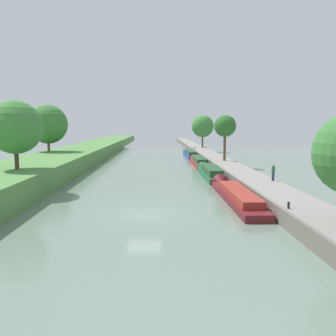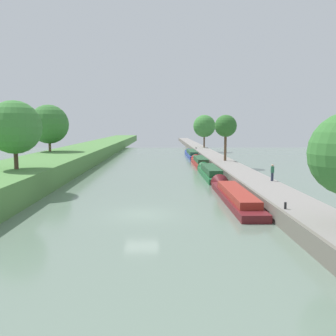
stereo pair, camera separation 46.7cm
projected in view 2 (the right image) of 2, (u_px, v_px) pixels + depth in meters
name	position (u px, v px, depth m)	size (l,w,h in m)	color
ground_plane	(141.00, 214.00, 26.31)	(160.00, 160.00, 0.00)	slate
right_towpath	(291.00, 206.00, 26.45)	(3.67, 260.00, 1.11)	gray
stone_quay	(264.00, 206.00, 26.41)	(0.25, 260.00, 1.16)	#6B665B
narrowboat_maroon	(233.00, 194.00, 31.58)	(2.06, 15.43, 1.96)	maroon
narrowboat_green	(210.00, 172.00, 45.74)	(1.93, 13.43, 2.02)	#1E6033
narrowboat_red	(200.00, 162.00, 58.98)	(1.97, 13.21, 2.01)	maroon
narrowboat_blue	(191.00, 154.00, 74.89)	(1.86, 16.48, 1.95)	#283D93
tree_rightbank_midnear	(226.00, 126.00, 54.49)	(3.38, 3.38, 7.06)	brown
tree_rightbank_midfar	(204.00, 126.00, 87.72)	(5.49, 5.49, 8.04)	brown
tree_leftbank_downstream	(14.00, 127.00, 33.92)	(5.11, 5.11, 6.59)	#4C3828
tree_leftbank_upstream	(49.00, 124.00, 57.33)	(6.27, 6.27, 7.54)	brown
person_walking	(272.00, 172.00, 34.86)	(0.34, 0.34, 1.66)	#282D42
mooring_bollard_near	(285.00, 206.00, 23.17)	(0.16, 0.16, 0.45)	black
mooring_bollard_far	(196.00, 148.00, 82.60)	(0.16, 0.16, 0.45)	black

